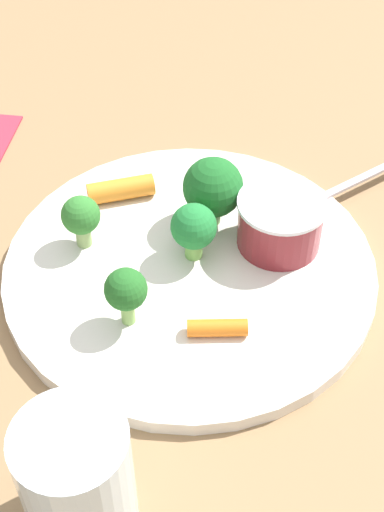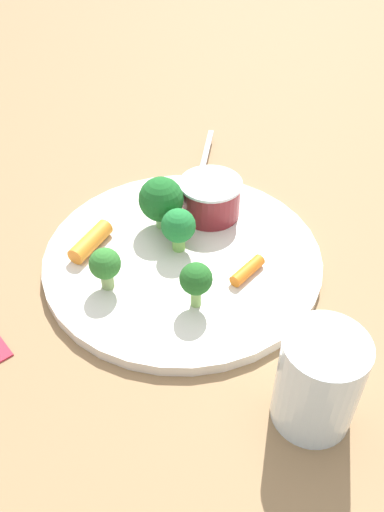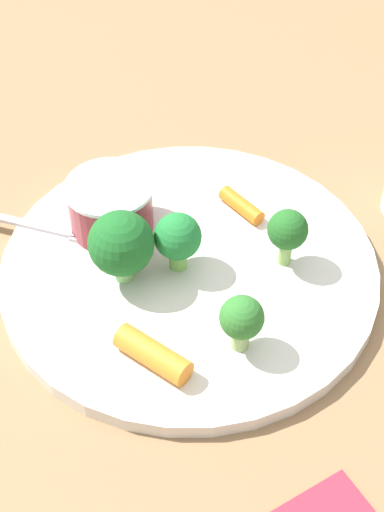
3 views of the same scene
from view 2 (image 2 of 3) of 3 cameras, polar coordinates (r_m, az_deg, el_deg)
name	(u,v)px [view 2 (image 2 of 3)]	position (r m, az deg, el deg)	size (l,w,h in m)	color
ground_plane	(183,262)	(0.55, -1.01, -0.64)	(2.40, 2.40, 0.00)	olive
plate	(183,258)	(0.54, -1.01, -0.18)	(0.28, 0.28, 0.01)	silver
sauce_cup	(210,198)	(0.58, 1.98, 6.19)	(0.07, 0.07, 0.04)	maroon
broccoli_floret_0	(179,227)	(0.53, -1.41, 3.16)	(0.03, 0.03, 0.05)	#7DBA57
broccoli_floret_1	(159,200)	(0.55, -3.54, 5.94)	(0.05, 0.05, 0.06)	#84C175
broccoli_floret_2	(196,280)	(0.47, 0.44, -2.59)	(0.03, 0.03, 0.05)	#88B55D
broccoli_floret_3	(105,265)	(0.49, -9.25, -0.96)	(0.03, 0.03, 0.04)	#92B069
carrot_stick_0	(91,241)	(0.55, -10.76, 1.53)	(0.02, 0.02, 0.05)	orange
carrot_stick_1	(247,270)	(0.51, 5.93, -1.55)	(0.01, 0.01, 0.04)	orange
fork	(202,169)	(0.66, 1.09, 9.25)	(0.15, 0.11, 0.00)	#BCB6BF
drinking_glass	(318,381)	(0.41, 13.32, -12.87)	(0.06, 0.06, 0.09)	silver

